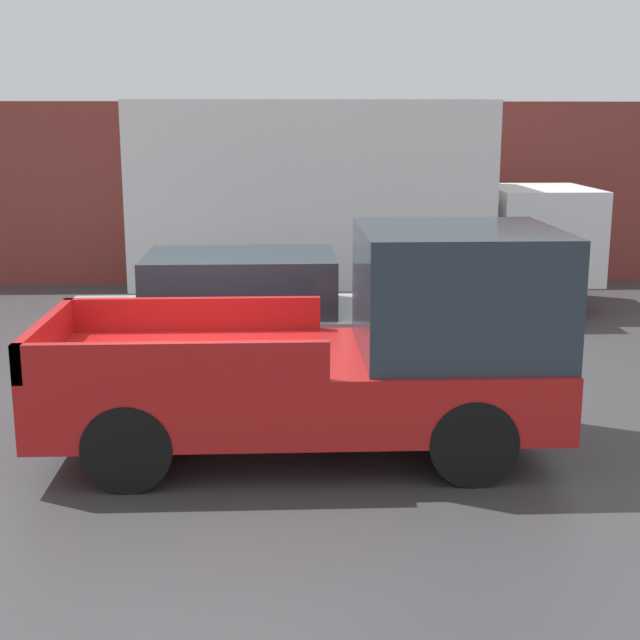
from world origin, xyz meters
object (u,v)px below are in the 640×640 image
(pickup_truck, at_px, (354,350))
(newspaper_box, at_px, (204,260))
(car, at_px, (235,316))
(delivery_truck, at_px, (341,200))

(pickup_truck, bearing_deg, newspaper_box, 103.86)
(pickup_truck, relative_size, newspaper_box, 4.75)
(car, relative_size, delivery_truck, 0.55)
(pickup_truck, distance_m, newspaper_box, 9.47)
(pickup_truck, distance_m, delivery_truck, 7.03)
(pickup_truck, xyz_separation_m, newspaper_box, (-2.26, 9.18, -0.52))
(car, height_order, newspaper_box, car)
(pickup_truck, xyz_separation_m, delivery_truck, (0.33, 6.97, 0.88))
(car, bearing_deg, pickup_truck, -63.67)
(car, relative_size, newspaper_box, 4.10)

